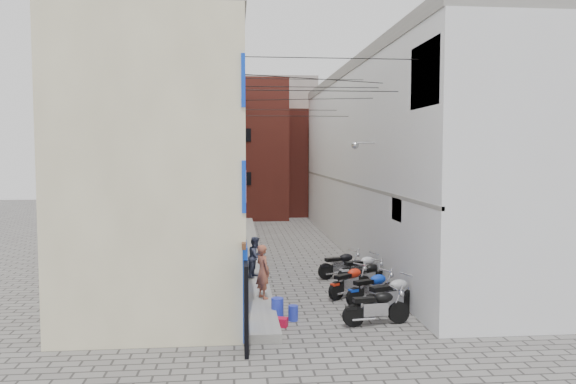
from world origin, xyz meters
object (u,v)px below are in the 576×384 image
object	(u,v)px
motorcycle_b	(392,293)
person_b	(256,257)
motorcycle_c	(373,286)
motorcycle_e	(367,274)
motorcycle_g	(341,263)
red_crate	(281,322)
motorcycle_d	(350,280)
water_jug_far	(277,308)
water_jug_near	(293,313)
person_a	(263,271)
motorcycle_f	(362,267)
motorcycle_a	(376,305)

from	to	relation	value
motorcycle_b	person_b	bearing A→B (deg)	-159.45
motorcycle_c	motorcycle_e	size ratio (longest dim) A/B	1.04
motorcycle_b	motorcycle_g	bearing A→B (deg)	164.85
motorcycle_b	red_crate	bearing A→B (deg)	-97.55
motorcycle_d	water_jug_far	size ratio (longest dim) A/B	3.44
water_jug_near	person_a	bearing A→B (deg)	115.96
water_jug_far	water_jug_near	bearing A→B (deg)	-42.10
motorcycle_e	motorcycle_f	xyz separation A→B (m)	(0.04, 0.99, 0.04)
motorcycle_f	person_b	world-z (taller)	person_b
motorcycle_d	red_crate	world-z (taller)	motorcycle_d
motorcycle_a	person_b	world-z (taller)	person_b
motorcycle_e	red_crate	xyz separation A→B (m)	(-3.39, -3.86, -0.43)
motorcycle_f	red_crate	bearing A→B (deg)	-56.15
water_jug_near	red_crate	distance (m)	0.66
motorcycle_g	person_a	bearing A→B (deg)	-60.03
motorcycle_g	red_crate	distance (m)	6.47
person_b	motorcycle_c	bearing A→B (deg)	-108.49
motorcycle_c	motorcycle_e	distance (m)	1.89
motorcycle_f	red_crate	xyz separation A→B (m)	(-3.43, -4.85, -0.48)
motorcycle_f	person_a	xyz separation A→B (m)	(-3.81, -2.72, 0.50)
motorcycle_c	motorcycle_e	xyz separation A→B (m)	(0.28, 1.87, -0.02)
motorcycle_e	motorcycle_d	bearing A→B (deg)	-76.88
red_crate	motorcycle_g	bearing A→B (deg)	64.00
motorcycle_a	motorcycle_f	world-z (taller)	motorcycle_f
motorcycle_c	motorcycle_g	bearing A→B (deg)	160.15
motorcycle_a	motorcycle_b	xyz separation A→B (m)	(0.74, 1.03, 0.06)
motorcycle_e	water_jug_near	xyz separation A→B (m)	(-2.98, -3.35, -0.33)
motorcycle_c	person_a	distance (m)	3.54
motorcycle_a	person_b	distance (m)	6.19
motorcycle_b	water_jug_far	size ratio (longest dim) A/B	3.82
motorcycle_d	motorcycle_a	bearing A→B (deg)	-34.76
red_crate	motorcycle_f	bearing A→B (deg)	54.73
person_b	water_jug_near	xyz separation A→B (m)	(0.91, -4.65, -0.78)
motorcycle_g	person_b	distance (m)	3.41
person_b	person_a	bearing A→B (deg)	-155.12
person_a	water_jug_far	distance (m)	1.53
motorcycle_c	motorcycle_f	world-z (taller)	motorcycle_f
motorcycle_c	water_jug_far	xyz separation A→B (m)	(-3.13, -1.10, -0.29)
water_jug_far	motorcycle_b	bearing A→B (deg)	0.01
motorcycle_a	motorcycle_e	distance (m)	4.06
motorcycle_b	water_jug_far	bearing A→B (deg)	-112.12
motorcycle_a	red_crate	distance (m)	2.73
motorcycle_a	motorcycle_f	size ratio (longest dim) A/B	0.96
motorcycle_d	motorcycle_e	bearing A→B (deg)	100.47
motorcycle_a	motorcycle_e	size ratio (longest dim) A/B	1.04
motorcycle_d	person_a	xyz separation A→B (m)	(-2.97, -0.87, 0.53)
red_crate	motorcycle_d	bearing A→B (deg)	49.20
motorcycle_b	motorcycle_a	bearing A→B (deg)	-57.90
motorcycle_a	person_a	size ratio (longest dim) A/B	1.16
motorcycle_a	motorcycle_d	world-z (taller)	motorcycle_a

